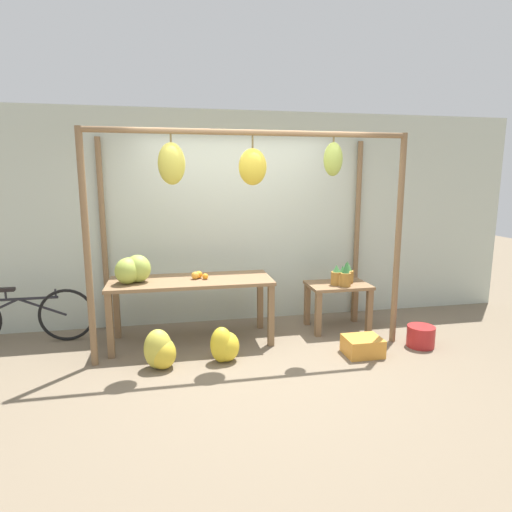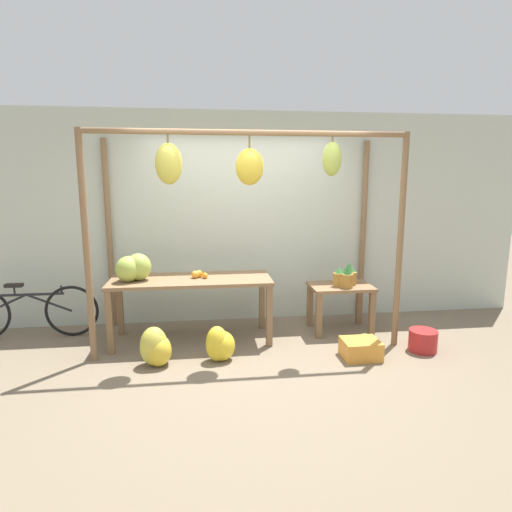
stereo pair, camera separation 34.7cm
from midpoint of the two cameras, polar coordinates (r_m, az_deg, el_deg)
ground_plane at (r=4.76m, az=-1.95°, el=-13.69°), size 20.00×20.00×0.00m
shop_wall_back at (r=5.78m, az=-4.34°, el=4.99°), size 8.00×0.08×2.80m
stall_awning at (r=4.75m, az=-4.00°, el=8.65°), size 3.48×1.29×2.43m
display_table_main at (r=5.13m, az=-10.56°, el=-4.17°), size 1.89×0.72×0.77m
display_table_side at (r=5.61m, az=9.12°, el=-5.06°), size 0.78×0.54×0.60m
banana_pile_on_table at (r=5.07m, az=-18.10°, el=-1.76°), size 0.48×0.43×0.32m
orange_pile at (r=5.11m, az=-9.65°, el=-2.57°), size 0.20×0.15×0.09m
pineapple_cluster at (r=5.51m, az=9.87°, el=-2.61°), size 0.33×0.31×0.30m
banana_pile_ground_left at (r=4.65m, az=-14.71°, el=-12.14°), size 0.35×0.33×0.42m
banana_pile_ground_right at (r=4.68m, az=-6.40°, el=-11.84°), size 0.37×0.35×0.39m
fruit_crate_white at (r=4.95m, az=12.05°, el=-11.68°), size 0.40×0.34×0.20m
blue_bucket at (r=5.35m, az=19.40°, el=-10.10°), size 0.31×0.31×0.24m
parked_bicycle at (r=5.86m, az=-30.49°, el=-6.97°), size 1.67×0.08×0.69m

